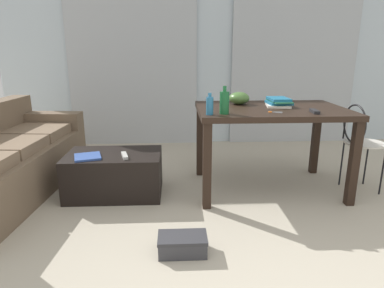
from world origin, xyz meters
TOP-DOWN VIEW (x-y plane):
  - ground_plane at (0.00, 1.31)m, footprint 8.23×8.23m
  - wall_back at (0.00, 3.43)m, footprint 5.81×0.10m
  - curtains at (0.00, 3.34)m, footprint 3.97×0.03m
  - coffee_table at (-1.11, 1.56)m, footprint 0.85×0.54m
  - craft_table at (0.33, 1.63)m, footprint 1.35×0.90m
  - wire_chair at (1.16, 1.54)m, footprint 0.36×0.37m
  - bottle_near at (-0.14, 1.34)m, footprint 0.08×0.08m
  - bottle_far at (-0.27, 1.31)m, footprint 0.06×0.06m
  - bowl at (0.08, 1.84)m, footprint 0.20×0.20m
  - book_stack at (0.42, 1.71)m, footprint 0.25×0.31m
  - tv_remote_on_table at (0.63, 1.35)m, footprint 0.07×0.16m
  - scissors at (0.29, 1.38)m, footprint 0.12×0.08m
  - tv_remote_primary at (-1.00, 1.46)m, footprint 0.09×0.19m
  - magazine at (-1.32, 1.46)m, footprint 0.27×0.27m
  - shoebox at (-0.51, 0.57)m, footprint 0.32×0.19m

SIDE VIEW (x-z plane):
  - ground_plane at x=0.00m, z-range 0.00..0.00m
  - shoebox at x=-0.51m, z-range 0.00..0.13m
  - coffee_table at x=-1.11m, z-range 0.00..0.39m
  - magazine at x=-1.32m, z-range 0.39..0.41m
  - tv_remote_primary at x=-1.00m, z-range 0.39..0.42m
  - wire_chair at x=1.16m, z-range 0.11..0.94m
  - craft_table at x=0.33m, z-range 0.29..1.09m
  - scissors at x=0.29m, z-range 0.79..0.80m
  - tv_remote_on_table at x=0.63m, z-range 0.79..0.82m
  - book_stack at x=0.42m, z-range 0.79..0.87m
  - bowl at x=0.08m, z-range 0.79..0.91m
  - bottle_far at x=-0.27m, z-range 0.78..0.96m
  - bottle_near at x=-0.14m, z-range 0.77..1.00m
  - curtains at x=0.00m, z-range 0.00..2.38m
  - wall_back at x=0.00m, z-range 0.00..2.64m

